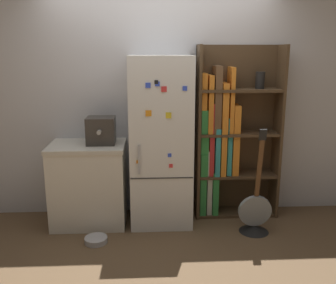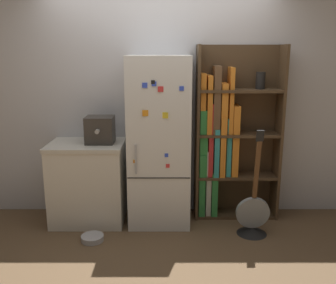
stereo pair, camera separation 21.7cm
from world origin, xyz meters
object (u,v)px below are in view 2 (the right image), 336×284
at_px(refrigerator, 161,142).
at_px(espresso_machine, 102,130).
at_px(pet_bowl, 94,238).
at_px(bookshelf, 227,139).
at_px(guitar, 254,219).

distance_m(refrigerator, espresso_machine, 0.64).
bearing_deg(pet_bowl, bookshelf, 24.78).
bearing_deg(espresso_machine, bookshelf, 6.37).
height_order(refrigerator, guitar, refrigerator).
bearing_deg(refrigerator, pet_bowl, -144.01).
distance_m(bookshelf, espresso_machine, 1.38).
bearing_deg(guitar, bookshelf, 115.03).
bearing_deg(bookshelf, refrigerator, -167.44).
height_order(bookshelf, espresso_machine, bookshelf).
bearing_deg(refrigerator, espresso_machine, 179.01).
distance_m(bookshelf, pet_bowl, 1.77).
height_order(bookshelf, guitar, bookshelf).
height_order(espresso_machine, pet_bowl, espresso_machine).
height_order(refrigerator, espresso_machine, refrigerator).
relative_size(refrigerator, espresso_machine, 5.71).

